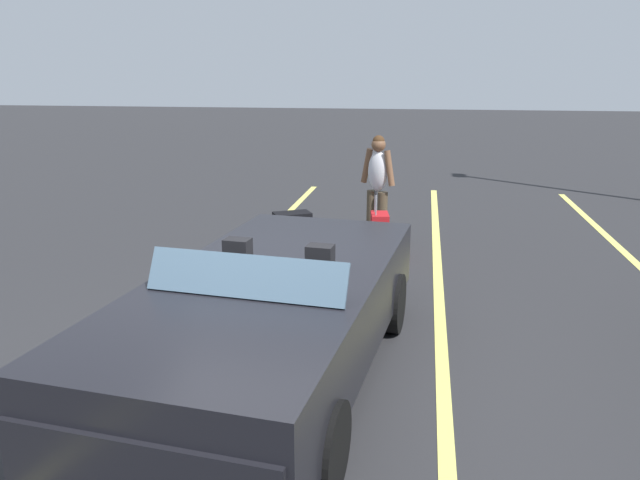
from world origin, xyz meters
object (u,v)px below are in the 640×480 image
suitcase_large_black (292,239)px  traveler_person (378,184)px  convertible_car (262,324)px  suitcase_medium_bright (380,235)px

suitcase_large_black → traveler_person: bearing=-68.3°
convertible_car → suitcase_large_black: convertible_car is taller
convertible_car → traveler_person: (-4.61, 0.56, 0.34)m
convertible_car → suitcase_large_black: bearing=-165.8°
suitcase_medium_bright → suitcase_large_black: bearing=-157.9°
traveler_person → convertible_car: bearing=24.2°
suitcase_medium_bright → traveler_person: size_ratio=0.56×
suitcase_large_black → suitcase_medium_bright: bearing=-88.9°
suitcase_large_black → traveler_person: traveler_person is taller
suitcase_large_black → traveler_person: (-1.26, 1.03, 0.56)m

